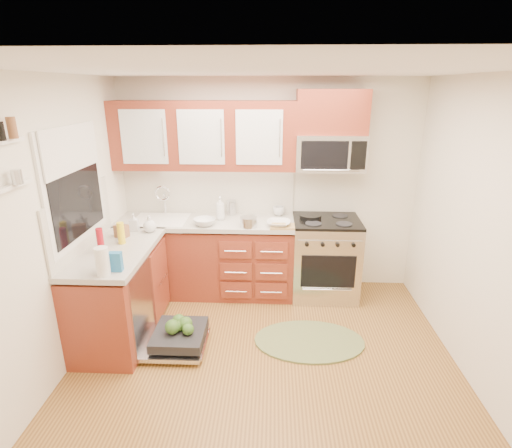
{
  "coord_description": "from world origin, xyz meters",
  "views": [
    {
      "loc": [
        0.05,
        -2.93,
        2.39
      ],
      "look_at": [
        -0.11,
        0.85,
        1.09
      ],
      "focal_mm": 28.0,
      "sensor_mm": 36.0,
      "label": 1
    }
  ],
  "objects_px": {
    "rug": "(309,341)",
    "bowl_b": "(205,222)",
    "stock_pot": "(248,222)",
    "sink": "(161,230)",
    "upper_cabinets": "(204,136)",
    "skillet": "(310,217)",
    "bowl_a": "(279,224)",
    "paper_towel_roll": "(102,261)",
    "cup": "(279,211)",
    "cutting_board": "(284,226)",
    "microwave": "(330,152)",
    "range": "(325,258)",
    "dishwasher": "(176,338)"
  },
  "relations": [
    {
      "from": "sink",
      "to": "paper_towel_roll",
      "type": "xyz_separation_m",
      "value": [
        -0.08,
        -1.44,
        0.25
      ]
    },
    {
      "from": "sink",
      "to": "stock_pot",
      "type": "height_order",
      "value": "stock_pot"
    },
    {
      "from": "stock_pot",
      "to": "rug",
      "type": "bearing_deg",
      "value": -50.44
    },
    {
      "from": "microwave",
      "to": "paper_towel_roll",
      "type": "relative_size",
      "value": 3.14
    },
    {
      "from": "sink",
      "to": "bowl_a",
      "type": "distance_m",
      "value": 1.39
    },
    {
      "from": "bowl_a",
      "to": "skillet",
      "type": "bearing_deg",
      "value": 30.79
    },
    {
      "from": "cup",
      "to": "bowl_a",
      "type": "bearing_deg",
      "value": -90.61
    },
    {
      "from": "range",
      "to": "paper_towel_roll",
      "type": "height_order",
      "value": "paper_towel_roll"
    },
    {
      "from": "stock_pot",
      "to": "bowl_a",
      "type": "bearing_deg",
      "value": 5.14
    },
    {
      "from": "range",
      "to": "cup",
      "type": "xyz_separation_m",
      "value": [
        -0.55,
        0.22,
        0.5
      ]
    },
    {
      "from": "stock_pot",
      "to": "sink",
      "type": "bearing_deg",
      "value": 169.12
    },
    {
      "from": "dishwasher",
      "to": "bowl_a",
      "type": "bearing_deg",
      "value": 44.0
    },
    {
      "from": "dishwasher",
      "to": "skillet",
      "type": "height_order",
      "value": "skillet"
    },
    {
      "from": "sink",
      "to": "upper_cabinets",
      "type": "bearing_deg",
      "value": 16.45
    },
    {
      "from": "rug",
      "to": "skillet",
      "type": "height_order",
      "value": "skillet"
    },
    {
      "from": "dishwasher",
      "to": "bowl_a",
      "type": "height_order",
      "value": "bowl_a"
    },
    {
      "from": "dishwasher",
      "to": "stock_pot",
      "type": "xyz_separation_m",
      "value": [
        0.65,
        0.92,
        0.88
      ]
    },
    {
      "from": "skillet",
      "to": "range",
      "type": "bearing_deg",
      "value": -12.04
    },
    {
      "from": "paper_towel_roll",
      "to": "bowl_b",
      "type": "bearing_deg",
      "value": 63.83
    },
    {
      "from": "microwave",
      "to": "rug",
      "type": "bearing_deg",
      "value": -102.46
    },
    {
      "from": "upper_cabinets",
      "to": "microwave",
      "type": "xyz_separation_m",
      "value": [
        1.41,
        -0.02,
        -0.18
      ]
    },
    {
      "from": "range",
      "to": "dishwasher",
      "type": "relative_size",
      "value": 1.36
    },
    {
      "from": "upper_cabinets",
      "to": "range",
      "type": "bearing_deg",
      "value": -5.89
    },
    {
      "from": "bowl_a",
      "to": "cup",
      "type": "relative_size",
      "value": 1.88
    },
    {
      "from": "rug",
      "to": "bowl_b",
      "type": "relative_size",
      "value": 4.4
    },
    {
      "from": "range",
      "to": "bowl_a",
      "type": "relative_size",
      "value": 3.68
    },
    {
      "from": "skillet",
      "to": "cutting_board",
      "type": "distance_m",
      "value": 0.4
    },
    {
      "from": "microwave",
      "to": "skillet",
      "type": "distance_m",
      "value": 0.75
    },
    {
      "from": "rug",
      "to": "cutting_board",
      "type": "relative_size",
      "value": 3.58
    },
    {
      "from": "microwave",
      "to": "skillet",
      "type": "bearing_deg",
      "value": -156.83
    },
    {
      "from": "sink",
      "to": "cup",
      "type": "relative_size",
      "value": 4.52
    },
    {
      "from": "range",
      "to": "cutting_board",
      "type": "relative_size",
      "value": 3.14
    },
    {
      "from": "upper_cabinets",
      "to": "cup",
      "type": "xyz_separation_m",
      "value": [
        0.85,
        0.07,
        -0.9
      ]
    },
    {
      "from": "rug",
      "to": "paper_towel_roll",
      "type": "xyz_separation_m",
      "value": [
        -1.76,
        -0.46,
        1.04
      ]
    },
    {
      "from": "upper_cabinets",
      "to": "sink",
      "type": "xyz_separation_m",
      "value": [
        -0.52,
        -0.16,
        -1.07
      ]
    },
    {
      "from": "cutting_board",
      "to": "cup",
      "type": "height_order",
      "value": "cup"
    },
    {
      "from": "sink",
      "to": "cutting_board",
      "type": "bearing_deg",
      "value": -7.96
    },
    {
      "from": "upper_cabinets",
      "to": "cutting_board",
      "type": "bearing_deg",
      "value": -21.42
    },
    {
      "from": "bowl_a",
      "to": "stock_pot",
      "type": "bearing_deg",
      "value": -174.86
    },
    {
      "from": "cutting_board",
      "to": "cup",
      "type": "relative_size",
      "value": 2.21
    },
    {
      "from": "paper_towel_roll",
      "to": "cup",
      "type": "height_order",
      "value": "paper_towel_roll"
    },
    {
      "from": "microwave",
      "to": "skillet",
      "type": "height_order",
      "value": "microwave"
    },
    {
      "from": "cutting_board",
      "to": "bowl_b",
      "type": "distance_m",
      "value": 0.88
    },
    {
      "from": "dishwasher",
      "to": "bowl_a",
      "type": "relative_size",
      "value": 2.71
    },
    {
      "from": "dishwasher",
      "to": "rug",
      "type": "xyz_separation_m",
      "value": [
        1.29,
        0.14,
        -0.09
      ]
    },
    {
      "from": "skillet",
      "to": "cup",
      "type": "bearing_deg",
      "value": 153.72
    },
    {
      "from": "bowl_a",
      "to": "bowl_b",
      "type": "relative_size",
      "value": 1.05
    },
    {
      "from": "range",
      "to": "sink",
      "type": "distance_m",
      "value": 1.96
    },
    {
      "from": "range",
      "to": "microwave",
      "type": "height_order",
      "value": "microwave"
    },
    {
      "from": "cutting_board",
      "to": "paper_towel_roll",
      "type": "xyz_separation_m",
      "value": [
        -1.51,
        -1.24,
        0.11
      ]
    }
  ]
}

